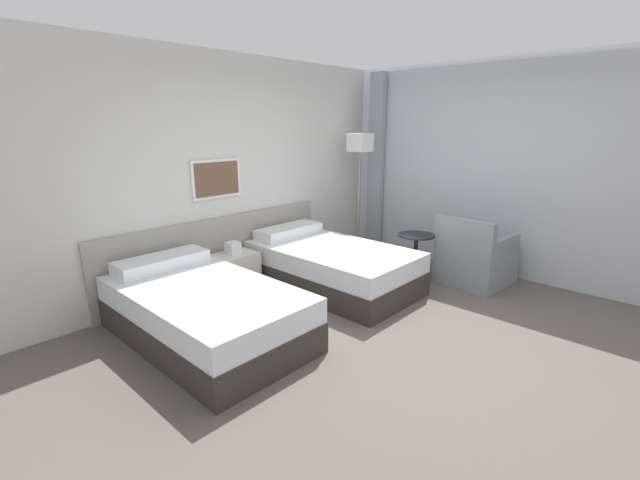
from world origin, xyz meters
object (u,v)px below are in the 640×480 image
bed_near_door (204,311)px  nightstand (234,272)px  armchair (475,260)px  side_table (416,248)px  floor_lamp (360,151)px  bed_near_window (331,266)px

bed_near_door → nightstand: 1.15m
nightstand → armchair: armchair is taller
bed_near_door → nightstand: size_ratio=3.31×
side_table → floor_lamp: bearing=71.6°
nightstand → floor_lamp: size_ratio=0.33×
bed_near_window → floor_lamp: (1.29, 0.60, 1.28)m
bed_near_door → armchair: armchair is taller
bed_near_door → armchair: (3.06, -1.21, 0.03)m
side_table → armchair: (0.42, -0.59, -0.13)m
bed_near_door → bed_near_window: 1.75m
bed_near_window → floor_lamp: floor_lamp is taller
nightstand → side_table: 2.24m
armchair → bed_near_window: bearing=51.6°
floor_lamp → side_table: floor_lamp is taller
nightstand → floor_lamp: bearing=-3.7°
bed_near_door → floor_lamp: (3.04, 0.60, 1.28)m
nightstand → side_table: (1.76, -1.37, 0.18)m
bed_near_door → floor_lamp: 3.36m
side_table → bed_near_window: bearing=144.9°
bed_near_window → nightstand: (-0.88, 0.74, -0.03)m
bed_near_door → side_table: 2.71m
side_table → armchair: size_ratio=0.70×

